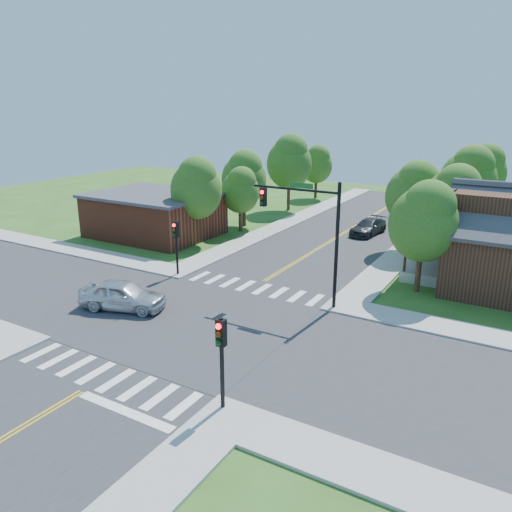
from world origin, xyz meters
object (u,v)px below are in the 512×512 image
Objects in this scene: signal_pole_se at (221,347)px; car_dgrey at (368,227)px; signal_mast_ne at (309,222)px; signal_pole_nw at (176,238)px; car_silver at (123,296)px.

car_dgrey is at bearing 97.29° from signal_pole_se.
signal_mast_ne reaches higher than car_dgrey.
signal_pole_se is at bearing -75.05° from car_dgrey.
car_silver is at bearing -80.81° from signal_pole_nw.
signal_mast_ne is 9.76m from signal_pole_nw.
signal_mast_ne reaches higher than signal_pole_nw.
signal_pole_nw is at bearing -106.24° from car_dgrey.
signal_pole_nw is 0.73× the size of car_silver.
signal_pole_nw is 18.81m from car_dgrey.
signal_pole_se is 11.61m from car_silver.
signal_mast_ne is at bearing -75.88° from car_dgrey.
signal_mast_ne is 11.55m from signal_pole_se.
signal_pole_se is (1.69, -11.21, -2.19)m from signal_mast_ne.
signal_mast_ne is 1.89× the size of signal_pole_se.
car_silver is 1.08× the size of car_dgrey.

